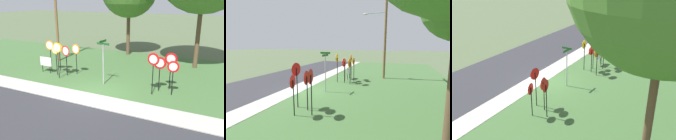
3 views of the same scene
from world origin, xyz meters
The scene contains 17 objects.
ground_plane centered at (0.00, 0.00, 0.00)m, with size 160.00×160.00×0.00m, color #4C5B3D.
road_asphalt centered at (0.00, -4.80, 0.01)m, with size 44.00×6.40×0.01m, color #2D2D33.
sidewalk_strip centered at (0.00, -0.80, 0.03)m, with size 44.00×1.60×0.06m, color #ADAA9E.
grass_median centered at (0.00, 6.00, 0.02)m, with size 44.00×12.00×0.04m, color #3D6033.
stop_sign_near_left centered at (-5.26, 2.45, 1.89)m, with size 0.77×0.10×2.53m.
stop_sign_near_right centered at (-3.59, 2.24, 1.72)m, with size 0.77×0.17×2.30m.
stop_sign_far_left centered at (-4.71, 2.87, 1.72)m, with size 0.71×0.11×2.32m.
stop_sign_far_center centered at (-4.38, 2.05, 1.67)m, with size 0.64×0.12×2.27m.
stop_sign_far_right centered at (-3.75, 1.48, 1.98)m, with size 0.74×0.10×2.66m.
stop_sign_center_tall centered at (-3.15, 2.91, 1.76)m, with size 0.78×0.14×2.36m.
yield_sign_near_left centered at (3.32, 1.50, 1.99)m, with size 0.75×0.14×2.61m.
yield_sign_near_right centered at (3.52, 2.26, 1.69)m, with size 0.78×0.13×2.22m.
yield_sign_far_left centered at (4.41, 1.97, 1.62)m, with size 0.70×0.15×2.14m.
yield_sign_far_right centered at (4.07, 2.80, 1.85)m, with size 0.77×0.13×2.42m.
street_name_post centered at (-0.20, 1.80, 1.85)m, with size 0.96×0.82×3.05m.
utility_pole centered at (-7.00, 5.44, 5.09)m, with size 2.10×2.50×9.40m.
notice_board centered at (-5.51, 2.14, 0.87)m, with size 1.10×0.06×1.25m.
Camera 1 is at (7.03, -11.54, 5.69)m, focal length 37.67 mm.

